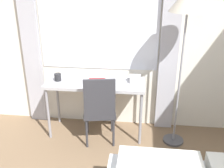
# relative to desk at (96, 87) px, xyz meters

# --- Properties ---
(wall_back_with_window) EXTENTS (4.86, 0.13, 2.70)m
(wall_back_with_window) POSITION_rel_desk_xyz_m (0.32, 0.32, 0.66)
(wall_back_with_window) COLOR silver
(wall_back_with_window) RESTS_ON ground_plane
(desk) EXTENTS (1.29, 0.50, 0.77)m
(desk) POSITION_rel_desk_xyz_m (0.00, 0.00, 0.00)
(desk) COLOR #B2B2B7
(desk) RESTS_ON ground_plane
(desk_chair) EXTENTS (0.47, 0.47, 0.94)m
(desk_chair) POSITION_rel_desk_xyz_m (0.09, -0.24, -0.18)
(desk_chair) COLOR #333338
(desk_chair) RESTS_ON ground_plane
(standing_lamp) EXTENTS (0.41, 0.41, 1.97)m
(standing_lamp) POSITION_rel_desk_xyz_m (1.05, -0.11, 1.03)
(standing_lamp) COLOR #4C4C51
(standing_lamp) RESTS_ON ground_plane
(telephone) EXTENTS (0.14, 0.16, 0.10)m
(telephone) POSITION_rel_desk_xyz_m (0.51, 0.06, 0.11)
(telephone) COLOR silver
(telephone) RESTS_ON desk
(book) EXTENTS (0.24, 0.19, 0.02)m
(book) POSITION_rel_desk_xyz_m (0.02, -0.01, 0.08)
(book) COLOR maroon
(book) RESTS_ON desk
(mug) EXTENTS (0.09, 0.09, 0.10)m
(mug) POSITION_rel_desk_xyz_m (-0.50, -0.02, 0.12)
(mug) COLOR #262628
(mug) RESTS_ON desk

